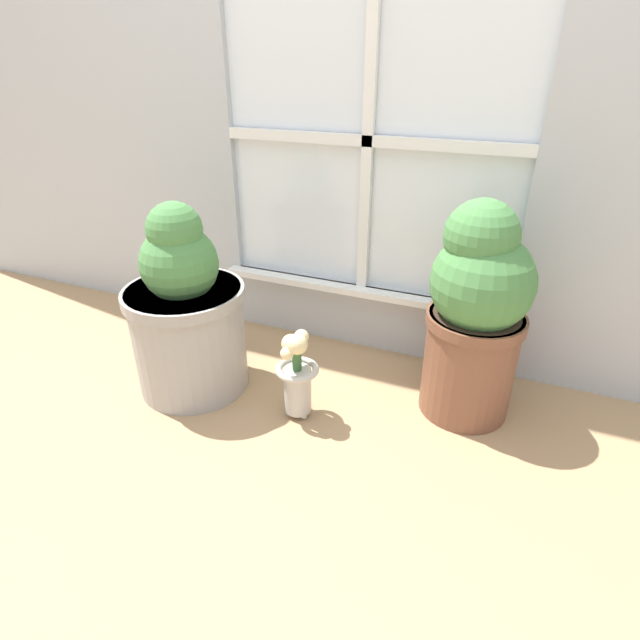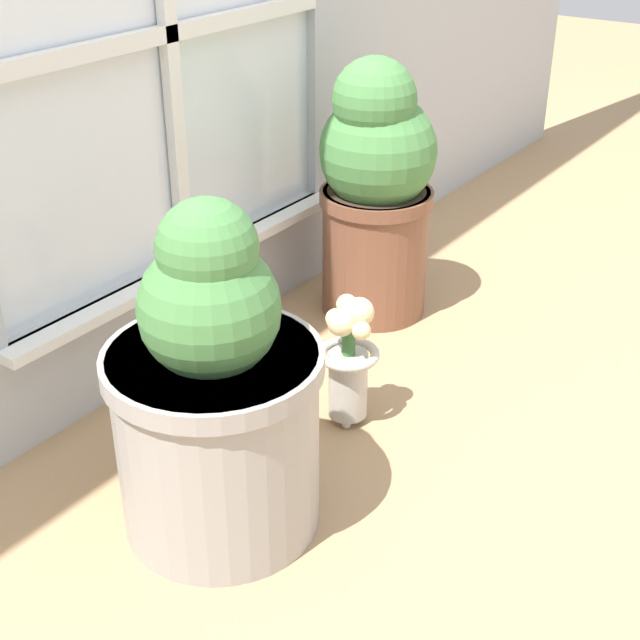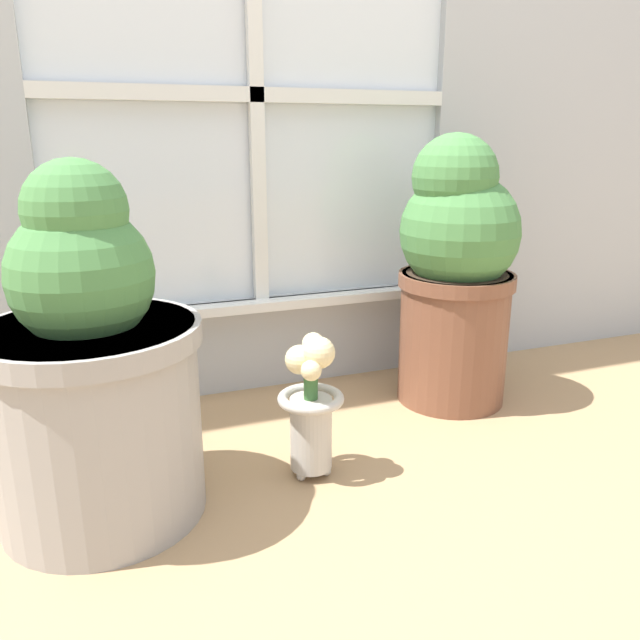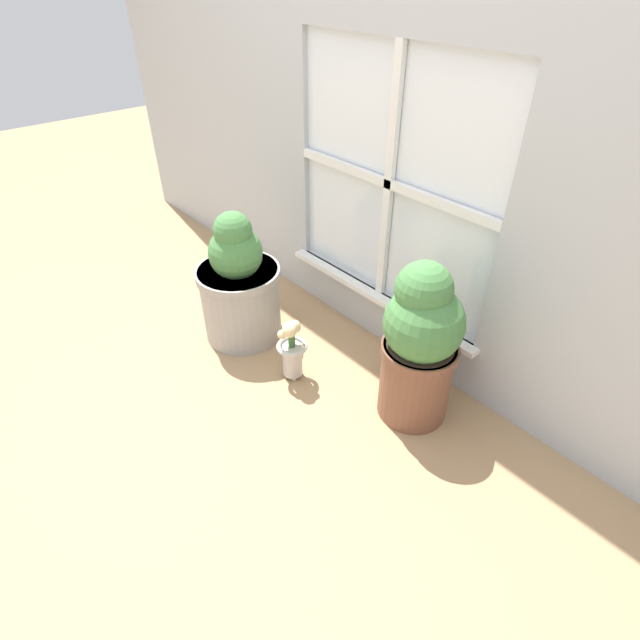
{
  "view_description": "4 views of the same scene",
  "coord_description": "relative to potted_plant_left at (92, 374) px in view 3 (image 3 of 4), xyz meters",
  "views": [
    {
      "loc": [
        0.52,
        -1.04,
        1.02
      ],
      "look_at": [
        0.01,
        0.18,
        0.32
      ],
      "focal_mm": 28.0,
      "sensor_mm": 36.0,
      "label": 1
    },
    {
      "loc": [
        -1.4,
        -0.78,
        1.14
      ],
      "look_at": [
        -0.0,
        0.21,
        0.21
      ],
      "focal_mm": 50.0,
      "sensor_mm": 36.0,
      "label": 2
    },
    {
      "loc": [
        -0.43,
        -0.97,
        0.68
      ],
      "look_at": [
        0.01,
        0.18,
        0.31
      ],
      "focal_mm": 35.0,
      "sensor_mm": 36.0,
      "label": 3
    },
    {
      "loc": [
        1.27,
        -0.88,
        1.53
      ],
      "look_at": [
        0.05,
        0.2,
        0.31
      ],
      "focal_mm": 28.0,
      "sensor_mm": 36.0,
      "label": 4
    }
  ],
  "objects": [
    {
      "name": "ground_plane",
      "position": [
        0.44,
        -0.13,
        -0.27
      ],
      "size": [
        10.0,
        10.0,
        0.0
      ],
      "primitive_type": "plane",
      "color": "tan"
    },
    {
      "name": "potted_plant_left",
      "position": [
        0.0,
        0.0,
        0.0
      ],
      "size": [
        0.39,
        0.39,
        0.64
      ],
      "color": "#9E9993",
      "rests_on": "ground_plane"
    },
    {
      "name": "potted_plant_right",
      "position": [
        0.88,
        0.22,
        0.07
      ],
      "size": [
        0.3,
        0.3,
        0.68
      ],
      "color": "brown",
      "rests_on": "ground_plane"
    },
    {
      "name": "flower_vase",
      "position": [
        0.4,
        -0.02,
        -0.11
      ],
      "size": [
        0.13,
        0.13,
        0.3
      ],
      "color": "#BCB7AD",
      "rests_on": "ground_plane"
    }
  ]
}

